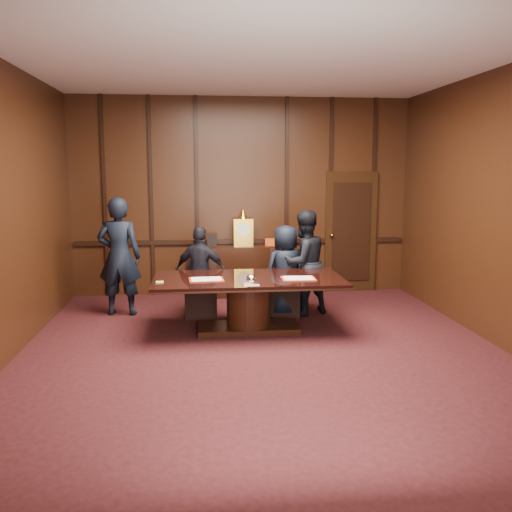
{
  "coord_description": "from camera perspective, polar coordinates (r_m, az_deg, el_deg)",
  "views": [
    {
      "loc": [
        -0.75,
        -6.2,
        2.23
      ],
      "look_at": [
        0.01,
        1.15,
        1.05
      ],
      "focal_mm": 38.0,
      "sensor_mm": 36.0,
      "label": 1
    }
  ],
  "objects": [
    {
      "name": "signatory_right",
      "position": [
        8.35,
        3.13,
        -1.52
      ],
      "size": [
        0.79,
        0.64,
        1.4
      ],
      "primitive_type": "imported",
      "rotation": [
        0.0,
        0.0,
        3.47
      ],
      "color": "black",
      "rests_on": "ground"
    },
    {
      "name": "witness_right",
      "position": [
        8.39,
        5.04,
        -0.71
      ],
      "size": [
        0.97,
        0.88,
        1.62
      ],
      "primitive_type": "imported",
      "rotation": [
        0.0,
        0.0,
        3.56
      ],
      "color": "black",
      "rests_on": "ground"
    },
    {
      "name": "folder_left",
      "position": [
        7.33,
        -5.26,
        -2.47
      ],
      "size": [
        0.48,
        0.36,
        0.02
      ],
      "rotation": [
        0.0,
        0.0,
        0.06
      ],
      "color": "#B52C10",
      "rests_on": "conference_table"
    },
    {
      "name": "notepad",
      "position": [
        7.25,
        -10.11,
        -2.72
      ],
      "size": [
        0.11,
        0.08,
        0.01
      ],
      "primitive_type": "cube",
      "rotation": [
        0.0,
        0.0,
        0.1
      ],
      "color": "#F2CC76",
      "rests_on": "conference_table"
    },
    {
      "name": "room",
      "position": [
        6.41,
        1.45,
        4.54
      ],
      "size": [
        7.0,
        7.04,
        3.5
      ],
      "color": "black",
      "rests_on": "ground"
    },
    {
      "name": "sideboard",
      "position": [
        9.65,
        -1.34,
        -1.35
      ],
      "size": [
        1.6,
        0.45,
        1.54
      ],
      "color": "black",
      "rests_on": "ground"
    },
    {
      "name": "inkstand",
      "position": [
        7.03,
        -0.51,
        -2.55
      ],
      "size": [
        0.2,
        0.14,
        0.12
      ],
      "color": "white",
      "rests_on": "conference_table"
    },
    {
      "name": "conference_table",
      "position": [
        7.53,
        -0.83,
        -4.14
      ],
      "size": [
        2.62,
        1.32,
        0.76
      ],
      "color": "black",
      "rests_on": "ground"
    },
    {
      "name": "witness_left",
      "position": [
        8.57,
        -14.19,
        -0.05
      ],
      "size": [
        0.71,
        0.51,
        1.83
      ],
      "primitive_type": "imported",
      "rotation": [
        0.0,
        0.0,
        3.03
      ],
      "color": "black",
      "rests_on": "ground"
    },
    {
      "name": "folder_right",
      "position": [
        7.39,
        4.47,
        -2.37
      ],
      "size": [
        0.47,
        0.34,
        0.02
      ],
      "rotation": [
        0.0,
        0.0,
        -0.02
      ],
      "color": "#B52C10",
      "rests_on": "conference_table"
    },
    {
      "name": "signatory_left",
      "position": [
        8.25,
        -5.83,
        -1.7
      ],
      "size": [
        0.88,
        0.56,
        1.39
      ],
      "primitive_type": "imported",
      "rotation": [
        0.0,
        0.0,
        2.84
      ],
      "color": "black",
      "rests_on": "ground"
    },
    {
      "name": "chair_right",
      "position": [
        8.5,
        3.06,
        -4.11
      ],
      "size": [
        0.56,
        0.56,
        0.99
      ],
      "rotation": [
        0.0,
        0.0,
        -0.18
      ],
      "color": "black",
      "rests_on": "ground"
    },
    {
      "name": "chair_left",
      "position": [
        8.4,
        -5.78,
        -4.31
      ],
      "size": [
        0.49,
        0.49,
        0.99
      ],
      "rotation": [
        0.0,
        0.0,
        -0.03
      ],
      "color": "black",
      "rests_on": "ground"
    }
  ]
}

